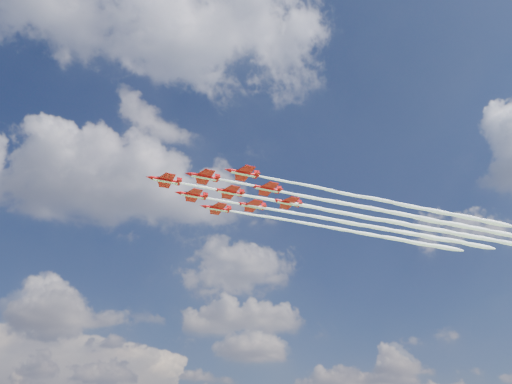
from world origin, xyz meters
TOP-DOWN VIEW (x-y plane):
  - jet_lead at (27.00, 10.70)m, footprint 105.20×26.02m
  - jet_row2_port at (38.34, 6.47)m, footprint 105.20×26.02m
  - jet_row2_starb at (35.75, 19.07)m, footprint 105.20×26.02m
  - jet_row3_port at (49.68, 2.24)m, footprint 105.20×26.02m
  - jet_row3_centre at (47.09, 14.83)m, footprint 105.20×26.02m
  - jet_row3_starb at (44.50, 27.43)m, footprint 105.20×26.02m
  - jet_row4_port at (58.42, 10.60)m, footprint 105.20×26.02m
  - jet_row4_starb at (55.84, 23.20)m, footprint 105.20×26.02m
  - jet_tail at (67.17, 18.96)m, footprint 105.20×26.02m

SIDE VIEW (x-z plane):
  - jet_lead at x=27.00m, z-range 76.75..79.49m
  - jet_row2_port at x=38.34m, z-range 76.75..79.49m
  - jet_row2_starb at x=35.75m, z-range 76.75..79.49m
  - jet_row3_port at x=49.68m, z-range 76.75..79.49m
  - jet_row3_centre at x=47.09m, z-range 76.75..79.49m
  - jet_row3_starb at x=44.50m, z-range 76.75..79.49m
  - jet_row4_port at x=58.42m, z-range 76.75..79.49m
  - jet_row4_starb at x=55.84m, z-range 76.75..79.49m
  - jet_tail at x=67.17m, z-range 76.75..79.49m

